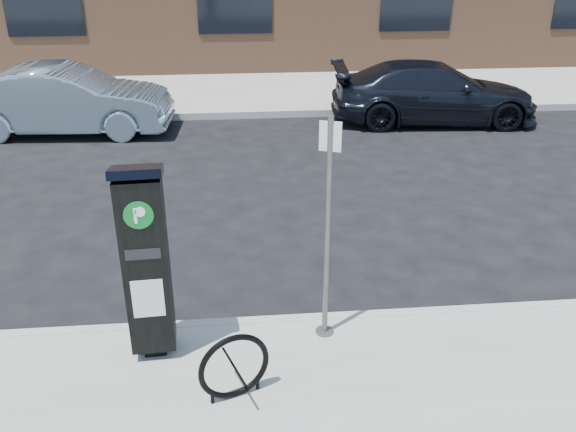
{
  "coord_description": "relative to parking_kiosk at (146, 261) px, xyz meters",
  "views": [
    {
      "loc": [
        -0.18,
        -5.29,
        3.82
      ],
      "look_at": [
        0.37,
        0.5,
        1.08
      ],
      "focal_mm": 38.0,
      "sensor_mm": 36.0,
      "label": 1
    }
  ],
  "objects": [
    {
      "name": "ground",
      "position": [
        1.0,
        0.43,
        -1.13
      ],
      "size": [
        120.0,
        120.0,
        0.0
      ],
      "primitive_type": "plane",
      "color": "black",
      "rests_on": "ground"
    },
    {
      "name": "sidewalk_far",
      "position": [
        1.0,
        14.43,
        -1.06
      ],
      "size": [
        60.0,
        12.0,
        0.15
      ],
      "primitive_type": "cube",
      "color": "gray",
      "rests_on": "ground"
    },
    {
      "name": "curb_near",
      "position": [
        1.0,
        0.41,
        -1.06
      ],
      "size": [
        60.0,
        0.12,
        0.16
      ],
      "primitive_type": "cube",
      "color": "#9E9B93",
      "rests_on": "ground"
    },
    {
      "name": "curb_far",
      "position": [
        1.0,
        8.45,
        -1.06
      ],
      "size": [
        60.0,
        0.12,
        0.16
      ],
      "primitive_type": "cube",
      "color": "#9E9B93",
      "rests_on": "ground"
    },
    {
      "name": "parking_kiosk",
      "position": [
        0.0,
        0.0,
        0.0
      ],
      "size": [
        0.46,
        0.41,
        1.92
      ],
      "rotation": [
        0.0,
        0.0,
        0.06
      ],
      "color": "black",
      "rests_on": "sidewalk_near"
    },
    {
      "name": "sign_pole",
      "position": [
        1.66,
        0.13,
        0.12
      ],
      "size": [
        0.19,
        0.18,
        2.23
      ],
      "rotation": [
        0.0,
        0.0,
        -0.35
      ],
      "color": "#4B4642",
      "rests_on": "sidewalk_near"
    },
    {
      "name": "bike_rack",
      "position": [
        0.75,
        -0.7,
        -0.67
      ],
      "size": [
        0.62,
        0.27,
        0.64
      ],
      "rotation": [
        0.0,
        0.0,
        0.35
      ],
      "color": "black",
      "rests_on": "sidewalk_near"
    },
    {
      "name": "car_silver",
      "position": [
        -2.52,
        7.7,
        -0.45
      ],
      "size": [
        4.24,
        1.69,
        1.37
      ],
      "primitive_type": "imported",
      "rotation": [
        0.0,
        0.0,
        1.51
      ],
      "color": "#8AA1B0",
      "rests_on": "ground"
    },
    {
      "name": "car_dark",
      "position": [
        5.18,
        7.83,
        -0.5
      ],
      "size": [
        4.52,
        2.11,
        1.28
      ],
      "primitive_type": "imported",
      "rotation": [
        0.0,
        0.0,
        1.5
      ],
      "color": "black",
      "rests_on": "ground"
    }
  ]
}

